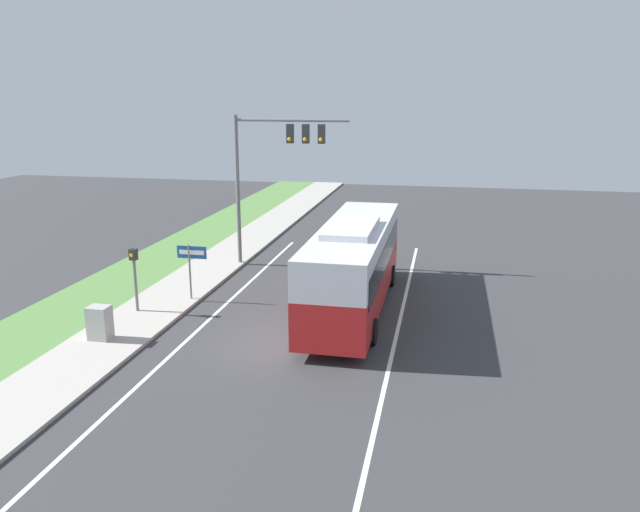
% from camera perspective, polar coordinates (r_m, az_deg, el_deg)
% --- Properties ---
extents(ground_plane, '(80.00, 80.00, 0.00)m').
position_cam_1_polar(ground_plane, '(21.83, -2.91, -8.08)').
color(ground_plane, '#38383A').
extents(sidewalk, '(2.80, 80.00, 0.12)m').
position_cam_1_polar(sidewalk, '(24.03, -17.47, -6.44)').
color(sidewalk, '#ADA89E').
rests_on(sidewalk, ground_plane).
extents(grass_verge, '(3.60, 80.00, 0.10)m').
position_cam_1_polar(grass_verge, '(25.70, -23.76, -5.68)').
color(grass_verge, '#568442').
rests_on(grass_verge, ground_plane).
extents(lane_divider_near, '(0.14, 30.00, 0.01)m').
position_cam_1_polar(lane_divider_near, '(22.94, -11.72, -7.22)').
color(lane_divider_near, silver).
rests_on(lane_divider_near, ground_plane).
extents(lane_divider_far, '(0.14, 30.00, 0.01)m').
position_cam_1_polar(lane_divider_far, '(21.28, 6.64, -8.77)').
color(lane_divider_far, silver).
rests_on(lane_divider_far, ground_plane).
extents(bus, '(2.66, 11.32, 3.65)m').
position_cam_1_polar(bus, '(24.69, 3.13, -0.49)').
color(bus, red).
rests_on(bus, ground_plane).
extents(signal_gantry, '(5.66, 0.41, 7.46)m').
position_cam_1_polar(signal_gantry, '(30.57, -4.39, 8.89)').
color(signal_gantry, slate).
rests_on(signal_gantry, ground_plane).
extents(pedestrian_signal, '(0.28, 0.34, 2.63)m').
position_cam_1_polar(pedestrian_signal, '(25.27, -16.61, -1.16)').
color(pedestrian_signal, slate).
rests_on(pedestrian_signal, ground_plane).
extents(street_sign, '(1.27, 0.08, 2.42)m').
position_cam_1_polar(street_sign, '(26.24, -11.72, -0.46)').
color(street_sign, slate).
rests_on(street_sign, ground_plane).
extents(utility_cabinet, '(0.73, 0.60, 1.19)m').
position_cam_1_polar(utility_cabinet, '(23.06, -19.49, -5.77)').
color(utility_cabinet, '#A8A8A3').
rests_on(utility_cabinet, sidewalk).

